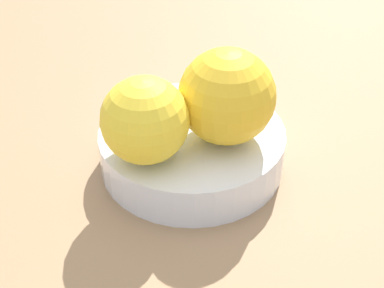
{
  "coord_description": "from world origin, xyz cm",
  "views": [
    {
      "loc": [
        20.62,
        -32.3,
        31.28
      ],
      "look_at": [
        0.0,
        0.0,
        2.2
      ],
      "focal_mm": 51.08,
      "sensor_mm": 36.0,
      "label": 1
    }
  ],
  "objects": [
    {
      "name": "ground_plane",
      "position": [
        0.0,
        0.0,
        -1.0
      ],
      "size": [
        110.0,
        110.0,
        2.0
      ],
      "primitive_type": "cube",
      "color": "#997551"
    },
    {
      "name": "orange_in_bowl_1",
      "position": [
        -1.2,
        -4.92,
        7.18
      ],
      "size": [
        7.04,
        7.04,
        7.04
      ],
      "primitive_type": "sphere",
      "color": "yellow",
      "rests_on": "fruit_bowl"
    },
    {
      "name": "orange_in_bowl_0",
      "position": [
        2.84,
        0.8,
        7.67
      ],
      "size": [
        8.03,
        8.03,
        8.03
      ],
      "primitive_type": "sphere",
      "color": "yellow",
      "rests_on": "fruit_bowl"
    },
    {
      "name": "fruit_bowl",
      "position": [
        0.0,
        0.0,
        1.73
      ],
      "size": [
        16.25,
        16.25,
        3.66
      ],
      "color": "silver",
      "rests_on": "ground_plane"
    }
  ]
}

